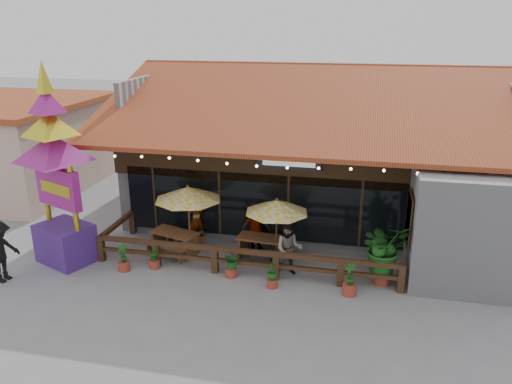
% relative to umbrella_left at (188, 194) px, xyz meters
% --- Properties ---
extents(ground, '(100.00, 100.00, 0.00)m').
position_rel_umbrella_left_xyz_m(ground, '(3.81, -0.82, -2.16)').
color(ground, gray).
rests_on(ground, ground).
extents(restaurant_building, '(15.50, 14.73, 6.09)m').
position_rel_umbrella_left_xyz_m(restaurant_building, '(4.07, 5.79, 0.04)').
color(restaurant_building, '#B8B8BD').
rests_on(restaurant_building, ground).
extents(patio_railing, '(10.00, 2.60, 0.92)m').
position_rel_umbrella_left_xyz_m(patio_railing, '(1.55, -1.09, -1.55)').
color(patio_railing, '#452C18').
rests_on(patio_railing, ground).
extents(neighbor_building, '(8.40, 8.40, 4.22)m').
position_rel_umbrella_left_xyz_m(neighbor_building, '(-11.19, 5.18, -0.03)').
color(neighbor_building, '#C1A892').
rests_on(neighbor_building, ground).
extents(umbrella_left, '(2.56, 2.56, 2.48)m').
position_rel_umbrella_left_xyz_m(umbrella_left, '(0.00, 0.00, 0.00)').
color(umbrella_left, brown).
rests_on(umbrella_left, ground).
extents(umbrella_right, '(2.58, 2.58, 2.28)m').
position_rel_umbrella_left_xyz_m(umbrella_right, '(3.09, -0.12, -0.18)').
color(umbrella_right, brown).
rests_on(umbrella_right, ground).
extents(picnic_table_left, '(2.00, 1.85, 0.80)m').
position_rel_umbrella_left_xyz_m(picnic_table_left, '(-0.48, -0.22, -1.63)').
color(picnic_table_left, brown).
rests_on(picnic_table_left, ground).
extents(picnic_table_right, '(1.70, 1.49, 0.77)m').
position_rel_umbrella_left_xyz_m(picnic_table_right, '(2.55, 0.06, -1.64)').
color(picnic_table_right, brown).
rests_on(picnic_table_right, ground).
extents(thai_sign_tower, '(3.45, 3.45, 7.12)m').
position_rel_umbrella_left_xyz_m(thai_sign_tower, '(-3.84, -1.58, 1.60)').
color(thai_sign_tower, '#45217B').
rests_on(thai_sign_tower, ground).
extents(tropical_plant, '(1.87, 1.77, 2.03)m').
position_rel_umbrella_left_xyz_m(tropical_plant, '(6.56, -0.88, -1.00)').
color(tropical_plant, maroon).
rests_on(tropical_plant, ground).
extents(diner_a, '(0.74, 0.72, 1.72)m').
position_rel_umbrella_left_xyz_m(diner_a, '(-0.05, 0.87, -1.30)').
color(diner_a, '#372311').
rests_on(diner_a, ground).
extents(diner_b, '(0.91, 0.73, 1.76)m').
position_rel_umbrella_left_xyz_m(diner_b, '(3.63, -0.89, -1.28)').
color(diner_b, '#372311').
rests_on(diner_b, ground).
extents(diner_c, '(0.98, 0.44, 1.65)m').
position_rel_umbrella_left_xyz_m(diner_c, '(2.24, 0.63, -1.34)').
color(diner_c, '#372311').
rests_on(diner_c, ground).
extents(pedestrian, '(0.93, 1.39, 2.00)m').
position_rel_umbrella_left_xyz_m(pedestrian, '(-5.00, -3.23, -1.16)').
color(pedestrian, black).
rests_on(pedestrian, ground).
extents(planter_a, '(0.39, 0.38, 0.93)m').
position_rel_umbrella_left_xyz_m(planter_a, '(-1.64, -1.81, -1.77)').
color(planter_a, maroon).
rests_on(planter_a, ground).
extents(planter_b, '(0.36, 0.37, 0.88)m').
position_rel_umbrella_left_xyz_m(planter_b, '(-0.74, -1.45, -1.77)').
color(planter_b, maroon).
rests_on(planter_b, ground).
extents(planter_c, '(0.74, 0.74, 0.93)m').
position_rel_umbrella_left_xyz_m(planter_c, '(1.88, -1.48, -1.64)').
color(planter_c, maroon).
rests_on(planter_c, ground).
extents(planter_d, '(0.39, 0.39, 0.84)m').
position_rel_umbrella_left_xyz_m(planter_d, '(3.28, -1.86, -1.76)').
color(planter_d, maroon).
rests_on(planter_d, ground).
extents(planter_e, '(0.42, 0.44, 1.04)m').
position_rel_umbrella_left_xyz_m(planter_e, '(5.61, -1.80, -1.73)').
color(planter_e, maroon).
rests_on(planter_e, ground).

